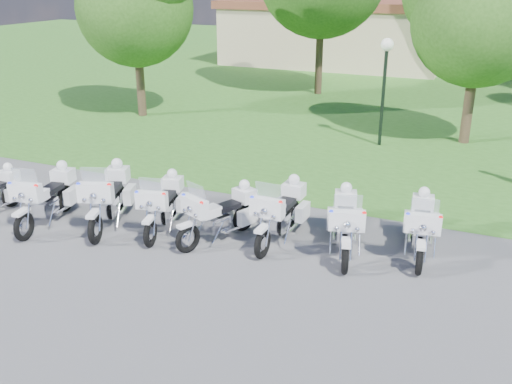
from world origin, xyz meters
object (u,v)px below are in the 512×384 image
at_px(motorcycle_2, 109,196).
at_px(motorcycle_3, 164,204).
at_px(motorcycle_1, 47,196).
at_px(motorcycle_7, 422,226).
at_px(motorcycle_5, 281,212).
at_px(motorcycle_6, 345,222).
at_px(lamp_post, 386,65).
at_px(motorcycle_4, 221,213).

xyz_separation_m(motorcycle_2, motorcycle_3, (1.37, 0.29, -0.08)).
xyz_separation_m(motorcycle_1, motorcycle_7, (8.65, 1.95, -0.04)).
height_order(motorcycle_2, motorcycle_3, motorcycle_2).
height_order(motorcycle_5, motorcycle_6, motorcycle_5).
bearing_deg(motorcycle_3, motorcycle_1, 2.88).
bearing_deg(motorcycle_7, motorcycle_3, 3.26).
distance_m(motorcycle_1, motorcycle_5, 5.76).
height_order(motorcycle_2, motorcycle_7, motorcycle_2).
height_order(motorcycle_6, motorcycle_7, motorcycle_6).
bearing_deg(motorcycle_3, motorcycle_6, 174.69).
bearing_deg(motorcycle_3, motorcycle_2, -1.34).
distance_m(motorcycle_2, lamp_post, 10.78).
bearing_deg(motorcycle_2, lamp_post, -135.07).
bearing_deg(motorcycle_4, motorcycle_1, 33.84).
xyz_separation_m(motorcycle_4, lamp_post, (1.70, 9.20, 2.20)).
bearing_deg(motorcycle_4, lamp_post, -77.76).
height_order(motorcycle_3, motorcycle_4, motorcycle_3).
bearing_deg(motorcycle_7, motorcycle_6, 11.68).
bearing_deg(motorcycle_6, motorcycle_2, -7.03).
bearing_deg(motorcycle_1, motorcycle_2, -170.25).
xyz_separation_m(motorcycle_4, motorcycle_6, (2.77, 0.56, 0.03)).
xyz_separation_m(motorcycle_5, motorcycle_7, (3.06, 0.56, -0.03)).
relative_size(motorcycle_4, lamp_post, 0.59).
xyz_separation_m(motorcycle_3, motorcycle_5, (2.78, 0.58, 0.03)).
relative_size(motorcycle_1, motorcycle_4, 1.12).
xyz_separation_m(motorcycle_3, motorcycle_6, (4.29, 0.59, 0.03)).
distance_m(motorcycle_1, motorcycle_6, 7.23).
height_order(motorcycle_5, motorcycle_7, motorcycle_5).
distance_m(motorcycle_4, motorcycle_6, 2.82).
relative_size(motorcycle_1, motorcycle_3, 1.07).
height_order(motorcycle_1, motorcycle_3, motorcycle_1).
bearing_deg(motorcycle_4, motorcycle_7, -142.93).
distance_m(motorcycle_3, motorcycle_5, 2.84).
bearing_deg(motorcycle_6, motorcycle_5, -15.39).
height_order(motorcycle_4, lamp_post, lamp_post).
relative_size(motorcycle_5, motorcycle_7, 1.05).
bearing_deg(motorcycle_3, lamp_post, -122.44).
bearing_deg(motorcycle_2, motorcycle_1, 0.60).
relative_size(motorcycle_3, motorcycle_7, 0.98).
height_order(motorcycle_1, motorcycle_7, motorcycle_1).
height_order(motorcycle_3, motorcycle_7, motorcycle_7).
xyz_separation_m(motorcycle_2, lamp_post, (4.59, 9.52, 2.12)).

